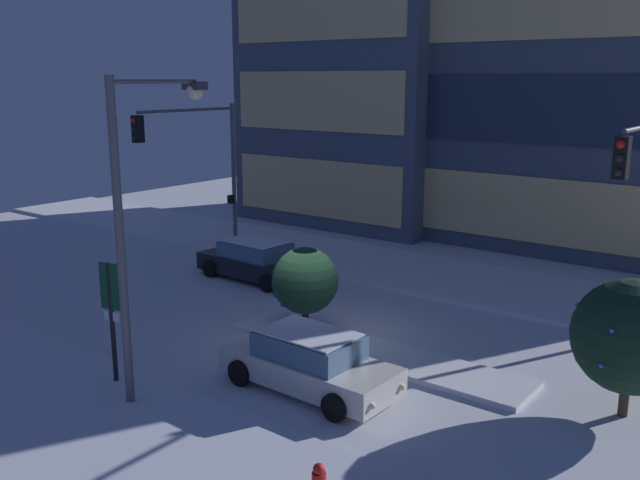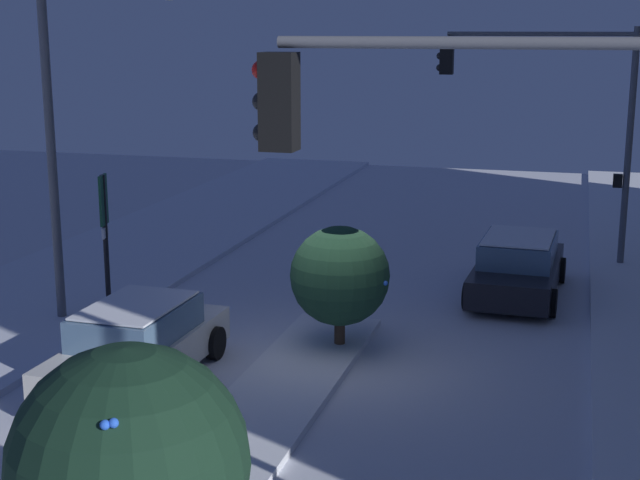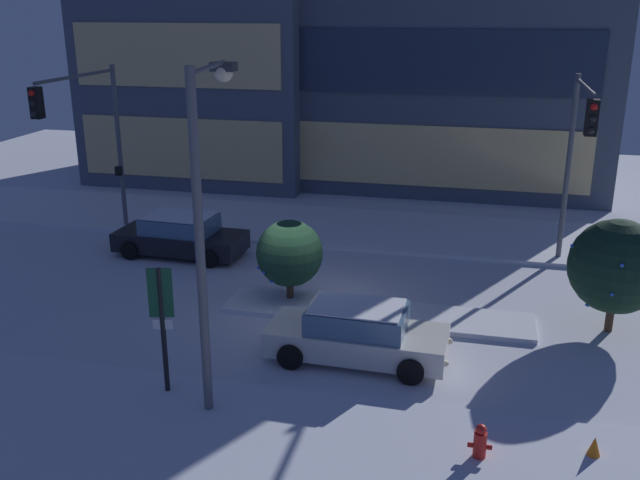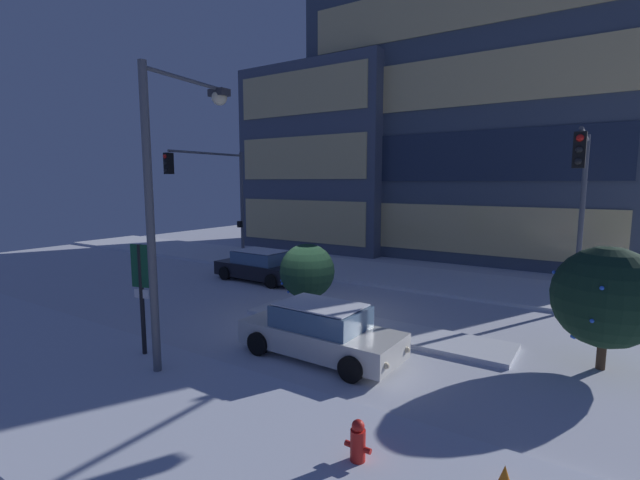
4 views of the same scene
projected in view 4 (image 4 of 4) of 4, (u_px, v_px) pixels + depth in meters
ground at (316, 315)px, 16.02m from camera, size 52.00×52.00×0.00m
curb_strip_near at (121, 401)px, 9.64m from camera, size 52.00×5.20×0.14m
curb_strip_far at (399, 276)px, 22.39m from camera, size 52.00×5.20×0.14m
median_strip at (368, 327)px, 14.52m from camera, size 9.00×1.80×0.14m
office_tower_main at (476, 30)px, 28.59m from camera, size 19.92×10.17×29.12m
office_tower_secondary at (337, 161)px, 33.79m from camera, size 11.12×9.68×12.81m
car_near at (321, 332)px, 12.18m from camera, size 4.68×2.10×1.49m
car_far at (261, 266)px, 21.63m from camera, size 4.80×2.27×1.49m
traffic_light_corner_far_right at (581, 190)px, 14.59m from camera, size 0.32×4.65×6.49m
traffic_light_corner_far_left at (216, 188)px, 23.51m from camera, size 0.32×5.32×6.47m
street_lamp_arched at (174, 176)px, 11.14m from camera, size 0.73×3.04×7.57m
fire_hydrant at (358, 445)px, 7.43m from camera, size 0.48×0.26×0.87m
parking_info_sign at (141, 286)px, 11.86m from camera, size 0.55×0.19×3.17m
decorated_tree_median at (307, 271)px, 16.15m from camera, size 2.02×2.05×2.58m
decorated_tree_left_of_median at (606, 297)px, 11.19m from camera, size 2.60×2.60×3.21m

